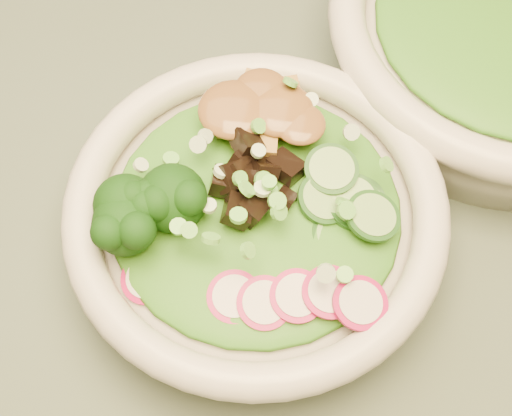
# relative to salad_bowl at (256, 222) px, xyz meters

# --- Properties ---
(salad_bowl) EXTENTS (0.24, 0.24, 0.06)m
(salad_bowl) POSITION_rel_salad_bowl_xyz_m (0.00, 0.00, 0.00)
(salad_bowl) COLOR beige
(salad_bowl) RESTS_ON dining_table
(lettuce_bed) EXTENTS (0.18, 0.18, 0.02)m
(lettuce_bed) POSITION_rel_salad_bowl_xyz_m (-0.00, 0.00, 0.02)
(lettuce_bed) COLOR #2E6A16
(lettuce_bed) RESTS_ON salad_bowl
(broccoli_florets) EXTENTS (0.07, 0.06, 0.04)m
(broccoli_florets) POSITION_rel_salad_bowl_xyz_m (-0.05, -0.01, 0.03)
(broccoli_florets) COLOR black
(broccoli_florets) RESTS_ON salad_bowl
(radish_slices) EXTENTS (0.10, 0.04, 0.02)m
(radish_slices) POSITION_rel_salad_bowl_xyz_m (0.02, -0.06, 0.02)
(radish_slices) COLOR #A60C48
(radish_slices) RESTS_ON salad_bowl
(cucumber_slices) EXTENTS (0.06, 0.06, 0.03)m
(cucumber_slices) POSITION_rel_salad_bowl_xyz_m (0.06, 0.01, 0.03)
(cucumber_slices) COLOR #96C26B
(cucumber_slices) RESTS_ON salad_bowl
(mushroom_heap) EXTENTS (0.06, 0.06, 0.03)m
(mushroom_heap) POSITION_rel_salad_bowl_xyz_m (-0.00, 0.01, 0.03)
(mushroom_heap) COLOR black
(mushroom_heap) RESTS_ON salad_bowl
(tofu_cubes) EXTENTS (0.08, 0.05, 0.03)m
(tofu_cubes) POSITION_rel_salad_bowl_xyz_m (-0.01, 0.05, 0.03)
(tofu_cubes) COLOR #AA7E38
(tofu_cubes) RESTS_ON salad_bowl
(peanut_sauce) EXTENTS (0.06, 0.05, 0.01)m
(peanut_sauce) POSITION_rel_salad_bowl_xyz_m (-0.01, 0.05, 0.04)
(peanut_sauce) COLOR brown
(peanut_sauce) RESTS_ON tofu_cubes
(scallion_garnish) EXTENTS (0.17, 0.17, 0.02)m
(scallion_garnish) POSITION_rel_salad_bowl_xyz_m (-0.00, -0.00, 0.04)
(scallion_garnish) COLOR #65BC42
(scallion_garnish) RESTS_ON salad_bowl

